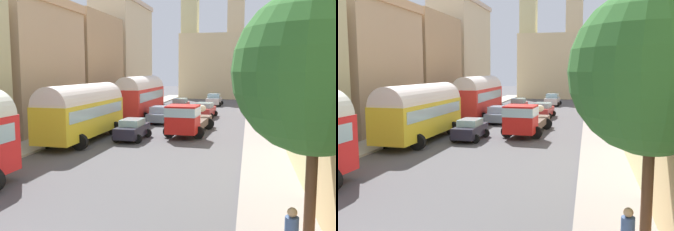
% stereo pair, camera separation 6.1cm
% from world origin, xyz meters
% --- Properties ---
extents(ground_plane, '(154.00, 154.00, 0.00)m').
position_xyz_m(ground_plane, '(0.00, 27.00, 0.00)').
color(ground_plane, '#4F4E51').
extents(sidewalk_left, '(2.50, 70.00, 0.14)m').
position_xyz_m(sidewalk_left, '(-7.25, 27.00, 0.07)').
color(sidewalk_left, '#A49F90').
rests_on(sidewalk_left, ground).
extents(sidewalk_right, '(2.50, 70.00, 0.14)m').
position_xyz_m(sidewalk_right, '(7.25, 27.00, 0.07)').
color(sidewalk_right, gray).
rests_on(sidewalk_right, ground).
extents(building_left_2, '(4.43, 9.92, 10.56)m').
position_xyz_m(building_left_2, '(-10.52, 20.55, 5.31)').
color(building_left_2, tan).
rests_on(building_left_2, ground).
extents(building_left_3, '(5.29, 10.04, 10.74)m').
position_xyz_m(building_left_3, '(-11.14, 31.18, 5.37)').
color(building_left_3, tan).
rests_on(building_left_3, ground).
extents(building_left_4, '(5.44, 12.42, 14.17)m').
position_xyz_m(building_left_4, '(-10.97, 43.39, 7.11)').
color(building_left_4, beige).
rests_on(building_left_4, ground).
extents(building_right_2, '(5.30, 12.44, 12.92)m').
position_xyz_m(building_right_2, '(10.91, 25.18, 6.48)').
color(building_right_2, tan).
rests_on(building_right_2, ground).
extents(building_right_3, '(6.18, 13.45, 10.65)m').
position_xyz_m(building_right_3, '(11.31, 39.09, 5.36)').
color(building_right_3, tan).
rests_on(building_right_3, ground).
extents(distant_church, '(11.01, 6.94, 19.53)m').
position_xyz_m(distant_church, '(0.00, 58.78, 6.71)').
color(distant_church, beige).
rests_on(distant_church, ground).
extents(parked_bus_1, '(3.42, 9.11, 3.93)m').
position_xyz_m(parked_bus_1, '(-4.83, 17.05, 2.16)').
color(parked_bus_1, gold).
rests_on(parked_bus_1, ground).
extents(parked_bus_2, '(3.31, 9.71, 4.26)m').
position_xyz_m(parked_bus_2, '(-4.35, 29.47, 2.37)').
color(parked_bus_2, red).
rests_on(parked_bus_2, ground).
extents(cargo_truck_0, '(3.28, 7.74, 2.40)m').
position_xyz_m(cargo_truck_0, '(1.84, 20.85, 1.25)').
color(cargo_truck_0, red).
rests_on(cargo_truck_0, ground).
extents(car_0, '(2.55, 4.14, 1.52)m').
position_xyz_m(car_0, '(1.83, 31.59, 0.77)').
color(car_0, '#AD2D2B').
rests_on(car_0, ground).
extents(car_1, '(2.44, 3.67, 1.64)m').
position_xyz_m(car_1, '(1.60, 44.52, 0.81)').
color(car_1, silver).
rests_on(car_1, ground).
extents(car_2, '(2.16, 3.75, 1.47)m').
position_xyz_m(car_2, '(-1.65, 18.18, 0.75)').
color(car_2, '#242230').
rests_on(car_2, ground).
extents(car_3, '(2.25, 3.68, 1.57)m').
position_xyz_m(car_3, '(-1.75, 26.61, 0.78)').
color(car_3, gray).
rests_on(car_3, ground).
extents(car_4, '(2.33, 3.81, 1.50)m').
position_xyz_m(car_4, '(-1.79, 37.36, 0.75)').
color(car_4, '#B13330').
rests_on(car_4, ground).
extents(pedestrian_0, '(0.35, 0.35, 1.84)m').
position_xyz_m(pedestrian_0, '(6.55, 26.44, 1.07)').
color(pedestrian_0, '#2D344E').
rests_on(pedestrian_0, ground).
extents(roadside_tree_0, '(4.19, 4.19, 6.94)m').
position_xyz_m(roadside_tree_0, '(7.90, 3.43, 4.83)').
color(roadside_tree_0, brown).
rests_on(roadside_tree_0, ground).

